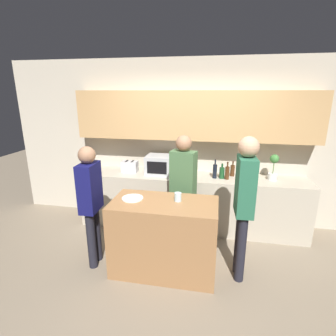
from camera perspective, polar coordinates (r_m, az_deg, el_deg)
The scene contains 16 objects.
ground_plane at distance 3.40m, azimuth 2.07°, elevation -23.60°, with size 14.00×14.00×0.00m, color #7F705B.
back_wall at distance 4.31m, azimuth 5.68°, elevation 7.62°, with size 6.40×0.40×2.70m.
back_counter at distance 4.35m, azimuth 4.94°, elevation -7.27°, with size 3.60×0.62×0.89m.
kitchen_island at distance 3.34m, azimuth -0.83°, elevation -14.71°, with size 1.27×0.66×0.92m.
microwave at distance 4.25m, azimuth -1.22°, elevation 0.72°, with size 0.52×0.39×0.30m.
toaster at distance 4.41m, azimuth -8.32°, elevation 0.34°, with size 0.26×0.16×0.18m.
potted_plant at distance 4.23m, azimuth 21.98°, elevation 0.15°, with size 0.14×0.14×0.40m.
bottle_0 at distance 4.10m, azimuth 10.16°, elevation -0.65°, with size 0.06×0.06×0.30m.
bottle_1 at distance 4.11m, azimuth 11.64°, elevation -1.01°, with size 0.08×0.08×0.23m.
bottle_2 at distance 4.08m, azimuth 12.75°, elevation -1.00°, with size 0.06×0.06×0.27m.
bottle_3 at distance 4.26m, azimuth 13.85°, elevation -0.50°, with size 0.07×0.07×0.24m.
plate_on_island at distance 3.25m, azimuth -7.73°, elevation -6.53°, with size 0.26×0.26×0.01m.
cup_0 at distance 3.14m, azimuth 2.17°, elevation -6.31°, with size 0.08×0.08×0.10m.
person_left at distance 3.09m, azimuth 16.28°, elevation -6.15°, with size 0.23×0.35×1.73m.
person_center at distance 3.63m, azimuth 3.30°, elevation -3.25°, with size 0.38×0.27×1.63m.
person_right at distance 3.38m, azimuth -16.50°, elevation -6.22°, with size 0.21×0.35×1.57m.
Camera 1 is at (0.38, -2.58, 2.18)m, focal length 28.00 mm.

